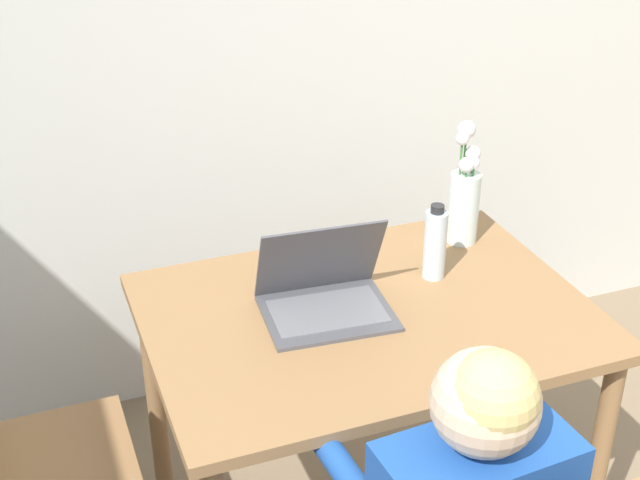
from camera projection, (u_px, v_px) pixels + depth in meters
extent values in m
cube|color=silver|center=(321.00, 8.00, 2.65)|extent=(6.40, 0.05, 2.50)
cube|color=olive|center=(368.00, 316.00, 2.17)|extent=(1.07, 0.77, 0.03)
cylinder|color=olive|center=(597.00, 469.00, 2.21)|extent=(0.05, 0.05, 0.69)
cylinder|color=olive|center=(155.00, 397.00, 2.46)|extent=(0.05, 0.05, 0.69)
cylinder|color=olive|center=(465.00, 328.00, 2.77)|extent=(0.05, 0.05, 0.69)
cube|color=olive|center=(48.00, 467.00, 2.09)|extent=(0.40, 0.40, 0.02)
cylinder|color=olive|center=(118.00, 473.00, 2.39)|extent=(0.04, 0.04, 0.43)
sphere|color=beige|center=(485.00, 402.00, 1.48)|extent=(0.19, 0.19, 0.19)
sphere|color=#D8BC72|center=(492.00, 396.00, 1.46)|extent=(0.16, 0.16, 0.16)
cylinder|color=#1E4C9E|center=(476.00, 433.00, 1.84)|extent=(0.07, 0.24, 0.06)
cylinder|color=#1E4C9E|center=(347.00, 475.00, 1.73)|extent=(0.07, 0.24, 0.06)
cube|color=#4C4C51|center=(327.00, 313.00, 2.14)|extent=(0.32, 0.26, 0.01)
cube|color=slate|center=(327.00, 311.00, 2.14)|extent=(0.28, 0.19, 0.00)
cube|color=#4C4C51|center=(319.00, 259.00, 2.15)|extent=(0.31, 0.13, 0.22)
cube|color=#19284C|center=(319.00, 258.00, 2.15)|extent=(0.28, 0.12, 0.19)
cylinder|color=silver|center=(464.00, 208.00, 2.43)|extent=(0.08, 0.08, 0.20)
cylinder|color=#3D7A38|center=(470.00, 190.00, 2.42)|extent=(0.01, 0.01, 0.22)
sphere|color=white|center=(473.00, 153.00, 2.37)|extent=(0.04, 0.04, 0.04)
cylinder|color=#3D7A38|center=(463.00, 178.00, 2.41)|extent=(0.01, 0.01, 0.28)
sphere|color=white|center=(467.00, 130.00, 2.34)|extent=(0.05, 0.05, 0.05)
cylinder|color=#3D7A38|center=(459.00, 184.00, 2.40)|extent=(0.01, 0.01, 0.26)
sphere|color=white|center=(462.00, 139.00, 2.33)|extent=(0.03, 0.03, 0.03)
cylinder|color=#3D7A38|center=(464.00, 198.00, 2.40)|extent=(0.01, 0.01, 0.20)
sphere|color=white|center=(467.00, 165.00, 2.35)|extent=(0.04, 0.04, 0.04)
cylinder|color=#3D7A38|center=(471.00, 197.00, 2.40)|extent=(0.01, 0.01, 0.20)
sphere|color=white|center=(474.00, 163.00, 2.35)|extent=(0.03, 0.03, 0.03)
cylinder|color=silver|center=(435.00, 245.00, 2.26)|extent=(0.06, 0.06, 0.18)
cylinder|color=#262628|center=(437.00, 209.00, 2.21)|extent=(0.03, 0.03, 0.02)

